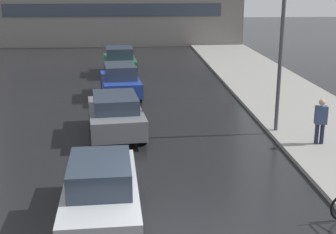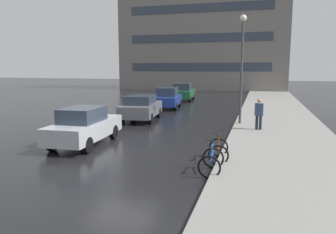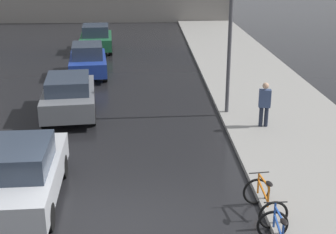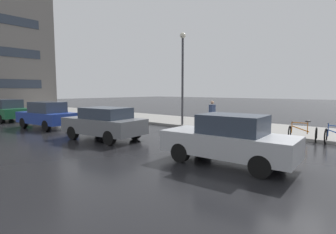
{
  "view_description": "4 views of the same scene",
  "coord_description": "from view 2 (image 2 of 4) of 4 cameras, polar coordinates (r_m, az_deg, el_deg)",
  "views": [
    {
      "loc": [
        -1.32,
        -8.91,
        5.45
      ],
      "look_at": [
        -0.43,
        3.97,
        1.76
      ],
      "focal_mm": 50.0,
      "sensor_mm": 36.0,
      "label": 1
    },
    {
      "loc": [
        4.92,
        -11.02,
        3.31
      ],
      "look_at": [
        1.17,
        2.29,
        1.17
      ],
      "focal_mm": 35.0,
      "sensor_mm": 36.0,
      "label": 2
    },
    {
      "loc": [
        0.91,
        -9.31,
        5.9
      ],
      "look_at": [
        1.52,
        4.94,
        0.88
      ],
      "focal_mm": 50.0,
      "sensor_mm": 36.0,
      "label": 3
    },
    {
      "loc": [
        -9.79,
        -2.72,
        2.37
      ],
      "look_at": [
        -0.48,
        5.13,
        1.14
      ],
      "focal_mm": 28.0,
      "sensor_mm": 36.0,
      "label": 4
    }
  ],
  "objects": [
    {
      "name": "car_blue",
      "position": [
        25.96,
        -0.06,
        3.33
      ],
      "size": [
        2.22,
        4.23,
        1.66
      ],
      "color": "navy",
      "rests_on": "ground"
    },
    {
      "name": "car_grey",
      "position": [
        20.25,
        -4.72,
        1.69
      ],
      "size": [
        2.35,
        4.26,
        1.56
      ],
      "color": "slate",
      "rests_on": "ground"
    },
    {
      "name": "building_facade_main",
      "position": [
        49.39,
        6.35,
        15.34
      ],
      "size": [
        23.13,
        8.88,
        17.94
      ],
      "color": "gray",
      "rests_on": "ground"
    },
    {
      "name": "streetlamp",
      "position": [
        18.63,
        12.75,
        10.06
      ],
      "size": [
        0.37,
        0.37,
        6.06
      ],
      "color": "#424247",
      "rests_on": "ground"
    },
    {
      "name": "sidewalk_kerb",
      "position": [
        21.29,
        18.46,
        -0.4
      ],
      "size": [
        4.8,
        60.0,
        0.14
      ],
      "primitive_type": "cube",
      "color": "gray",
      "rests_on": "ground"
    },
    {
      "name": "bicycle_nearest",
      "position": [
        10.34,
        7.56,
        -7.65
      ],
      "size": [
        0.73,
        1.09,
        0.97
      ],
      "color": "black",
      "rests_on": "ground"
    },
    {
      "name": "car_green",
      "position": [
        32.01,
        2.59,
        4.39
      ],
      "size": [
        2.22,
        4.16,
        1.69
      ],
      "color": "#1E6038",
      "rests_on": "ground"
    },
    {
      "name": "ground_plane",
      "position": [
        12.51,
        -8.08,
        -6.61
      ],
      "size": [
        140.0,
        140.0,
        0.0
      ],
      "primitive_type": "plane",
      "color": "black"
    },
    {
      "name": "car_silver",
      "position": [
        14.31,
        -14.35,
        -1.56
      ],
      "size": [
        1.9,
        4.33,
        1.62
      ],
      "color": "#B2B5BA",
      "rests_on": "ground"
    },
    {
      "name": "pedestrian",
      "position": [
        17.12,
        15.56,
        0.64
      ],
      "size": [
        0.43,
        0.3,
        1.72
      ],
      "color": "#1E2333",
      "rests_on": "ground"
    },
    {
      "name": "bicycle_second",
      "position": [
        11.74,
        8.8,
        -5.67
      ],
      "size": [
        0.84,
        1.25,
        0.99
      ],
      "color": "black",
      "rests_on": "ground"
    }
  ]
}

